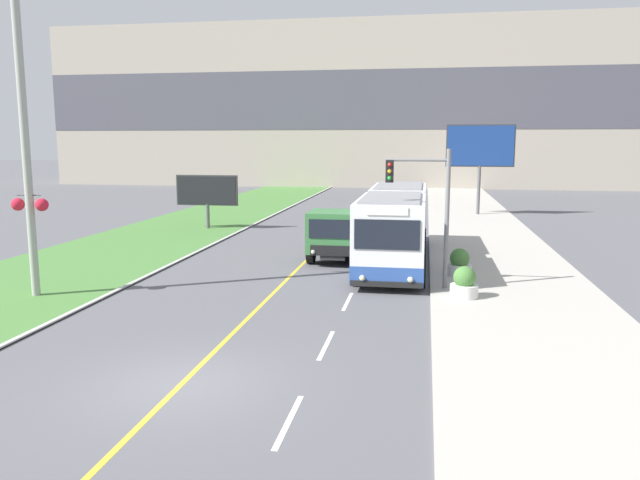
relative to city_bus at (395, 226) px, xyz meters
The scene contains 12 objects.
ground_plane 15.71m from the city_bus, 104.68° to the right, with size 300.00×300.00×0.00m, color #56565B.
sidewalk_right 15.87m from the city_bus, 73.28° to the right, with size 6.00×140.00×0.08m.
lane_marking_centre 14.62m from the city_bus, 104.64° to the right, with size 2.88×140.00×0.01m.
apartment_block_background 48.84m from the city_bus, 94.71° to the left, with size 80.00×8.04×18.97m.
city_bus is the anchor object (origin of this frame).
dump_truck 2.57m from the city_bus, behind, with size 2.47×6.53×2.31m.
utility_pole_near 15.17m from the city_bus, 145.13° to the right, with size 1.80×0.44×11.92m.
traffic_light_mast 5.53m from the city_bus, 75.23° to the right, with size 2.28×0.32×5.07m.
billboard_large 19.83m from the city_bus, 74.94° to the left, with size 4.83×0.24×6.51m.
billboard_small 14.82m from the city_bus, 143.49° to the left, with size 3.86×0.24×3.29m.
planter_round_near 7.00m from the city_bus, 67.36° to the right, with size 0.95×0.95×1.08m.
planter_round_second 4.01m from the city_bus, 45.97° to the right, with size 0.96×0.96×1.07m.
Camera 1 is at (5.23, -12.46, 5.34)m, focal length 35.00 mm.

